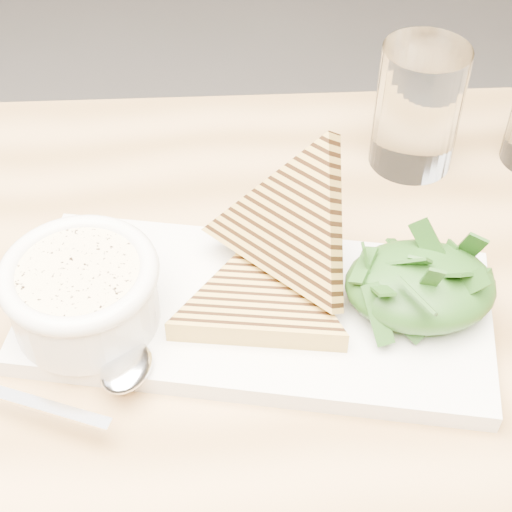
{
  "coord_description": "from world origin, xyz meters",
  "views": [
    {
      "loc": [
        0.08,
        -0.35,
        1.21
      ],
      "look_at": [
        0.09,
        0.07,
        0.79
      ],
      "focal_mm": 55.0,
      "sensor_mm": 36.0,
      "label": 1
    }
  ],
  "objects_px": {
    "platter": "(256,311)",
    "soup_bowl": "(84,299)",
    "glass_near": "(418,108)",
    "table_top": "(377,385)"
  },
  "relations": [
    {
      "from": "soup_bowl",
      "to": "glass_near",
      "type": "relative_size",
      "value": 0.91
    },
    {
      "from": "platter",
      "to": "glass_near",
      "type": "height_order",
      "value": "glass_near"
    },
    {
      "from": "platter",
      "to": "soup_bowl",
      "type": "distance_m",
      "value": 0.13
    },
    {
      "from": "platter",
      "to": "table_top",
      "type": "bearing_deg",
      "value": -29.34
    },
    {
      "from": "table_top",
      "to": "platter",
      "type": "distance_m",
      "value": 0.11
    },
    {
      "from": "platter",
      "to": "soup_bowl",
      "type": "xyz_separation_m",
      "value": [
        -0.13,
        -0.01,
        0.03
      ]
    },
    {
      "from": "soup_bowl",
      "to": "glass_near",
      "type": "distance_m",
      "value": 0.35
    },
    {
      "from": "table_top",
      "to": "platter",
      "type": "height_order",
      "value": "platter"
    },
    {
      "from": "soup_bowl",
      "to": "glass_near",
      "type": "bearing_deg",
      "value": 37.12
    },
    {
      "from": "platter",
      "to": "glass_near",
      "type": "relative_size",
      "value": 2.99
    }
  ]
}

